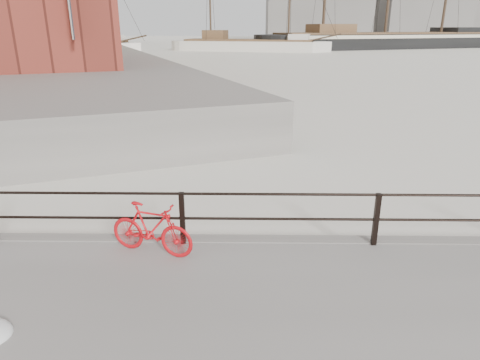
% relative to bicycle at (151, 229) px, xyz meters
% --- Properties ---
extents(ground, '(400.00, 400.00, 0.00)m').
position_rel_bicycle_xyz_m(ground, '(3.99, 0.53, -0.82)').
color(ground, white).
rests_on(ground, ground).
extents(far_quay, '(78.44, 148.07, 1.80)m').
position_rel_bicycle_xyz_m(far_quay, '(-36.01, 72.53, 0.08)').
color(far_quay, gray).
rests_on(far_quay, ground).
extents(guardrail, '(28.00, 0.10, 1.00)m').
position_rel_bicycle_xyz_m(guardrail, '(3.99, 0.38, 0.03)').
color(guardrail, black).
rests_on(guardrail, promenade).
extents(bicycle, '(1.56, 0.71, 0.94)m').
position_rel_bicycle_xyz_m(bicycle, '(0.00, 0.00, 0.00)').
color(bicycle, red).
rests_on(bicycle, promenade).
extents(barque_black, '(63.74, 39.90, 34.27)m').
position_rel_bicycle_xyz_m(barque_black, '(28.51, 81.74, -0.82)').
color(barque_black, black).
rests_on(barque_black, ground).
extents(schooner_mid, '(32.80, 19.43, 21.91)m').
position_rel_bicycle_xyz_m(schooner_mid, '(1.94, 72.50, -0.82)').
color(schooner_mid, beige).
rests_on(schooner_mid, ground).
extents(schooner_left, '(27.43, 14.13, 19.96)m').
position_rel_bicycle_xyz_m(schooner_left, '(-28.63, 68.54, -0.82)').
color(schooner_left, white).
rests_on(schooner_left, ground).
extents(workboat_near, '(11.56, 11.82, 7.00)m').
position_rel_bicycle_xyz_m(workboat_near, '(-17.92, 30.42, -0.82)').
color(workboat_near, black).
rests_on(workboat_near, ground).
extents(industrial_west, '(32.00, 18.00, 18.00)m').
position_rel_bicycle_xyz_m(industrial_west, '(23.99, 140.53, 8.18)').
color(industrial_west, gray).
rests_on(industrial_west, ground).
extents(industrial_mid, '(26.00, 20.00, 24.00)m').
position_rel_bicycle_xyz_m(industrial_mid, '(58.99, 145.53, 11.18)').
color(industrial_mid, gray).
rests_on(industrial_mid, ground).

